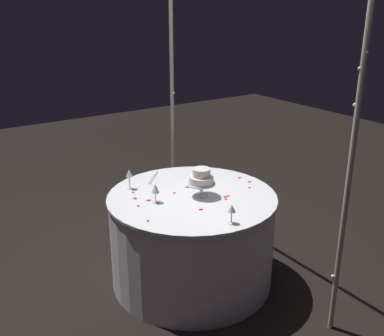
# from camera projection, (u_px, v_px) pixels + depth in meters

# --- Properties ---
(ground_plane) EXTENTS (12.00, 12.00, 0.00)m
(ground_plane) POSITION_uv_depth(u_px,v_px,m) (192.00, 279.00, 3.85)
(ground_plane) COLOR black
(decorative_arch) EXTENTS (2.18, 0.05, 2.30)m
(decorative_arch) POSITION_uv_depth(u_px,v_px,m) (243.00, 96.00, 3.59)
(decorative_arch) COLOR #B7B29E
(decorative_arch) RESTS_ON ground
(main_table) EXTENTS (1.34, 1.34, 0.77)m
(main_table) POSITION_uv_depth(u_px,v_px,m) (192.00, 238.00, 3.72)
(main_table) COLOR white
(main_table) RESTS_ON ground
(tiered_cake) EXTENTS (0.22, 0.22, 0.23)m
(tiered_cake) POSITION_uv_depth(u_px,v_px,m) (201.00, 178.00, 3.53)
(tiered_cake) COLOR silver
(tiered_cake) RESTS_ON main_table
(wine_glass_0) EXTENTS (0.06, 0.06, 0.17)m
(wine_glass_0) POSITION_uv_depth(u_px,v_px,m) (129.00, 174.00, 3.68)
(wine_glass_0) COLOR silver
(wine_glass_0) RESTS_ON main_table
(wine_glass_1) EXTENTS (0.06, 0.06, 0.14)m
(wine_glass_1) POSITION_uv_depth(u_px,v_px,m) (232.00, 210.00, 3.10)
(wine_glass_1) COLOR silver
(wine_glass_1) RESTS_ON main_table
(wine_glass_2) EXTENTS (0.06, 0.06, 0.15)m
(wine_glass_2) POSITION_uv_depth(u_px,v_px,m) (155.00, 189.00, 3.43)
(wine_glass_2) COLOR silver
(wine_glass_2) RESTS_ON main_table
(cake_knife) EXTENTS (0.23, 0.21, 0.01)m
(cake_knife) POSITION_uv_depth(u_px,v_px,m) (153.00, 177.00, 3.96)
(cake_knife) COLOR silver
(cake_knife) RESTS_ON main_table
(rose_petal_0) EXTENTS (0.04, 0.03, 0.00)m
(rose_petal_0) POSITION_uv_depth(u_px,v_px,m) (228.00, 196.00, 3.57)
(rose_petal_0) COLOR red
(rose_petal_0) RESTS_ON main_table
(rose_petal_1) EXTENTS (0.04, 0.03, 0.00)m
(rose_petal_1) POSITION_uv_depth(u_px,v_px,m) (133.00, 192.00, 3.64)
(rose_petal_1) COLOR red
(rose_petal_1) RESTS_ON main_table
(rose_petal_2) EXTENTS (0.03, 0.04, 0.00)m
(rose_petal_2) POSITION_uv_depth(u_px,v_px,m) (201.00, 209.00, 3.34)
(rose_petal_2) COLOR red
(rose_petal_2) RESTS_ON main_table
(rose_petal_3) EXTENTS (0.03, 0.02, 0.00)m
(rose_petal_3) POSITION_uv_depth(u_px,v_px,m) (225.00, 197.00, 3.55)
(rose_petal_3) COLOR red
(rose_petal_3) RESTS_ON main_table
(rose_petal_4) EXTENTS (0.04, 0.04, 0.00)m
(rose_petal_4) POSITION_uv_depth(u_px,v_px,m) (203.00, 180.00, 3.88)
(rose_petal_4) COLOR red
(rose_petal_4) RESTS_ON main_table
(rose_petal_5) EXTENTS (0.03, 0.03, 0.00)m
(rose_petal_5) POSITION_uv_depth(u_px,v_px,m) (138.00, 206.00, 3.40)
(rose_petal_5) COLOR red
(rose_petal_5) RESTS_ON main_table
(rose_petal_6) EXTENTS (0.04, 0.03, 0.00)m
(rose_petal_6) POSITION_uv_depth(u_px,v_px,m) (187.00, 187.00, 3.74)
(rose_petal_6) COLOR red
(rose_petal_6) RESTS_ON main_table
(rose_petal_7) EXTENTS (0.03, 0.04, 0.00)m
(rose_petal_7) POSITION_uv_depth(u_px,v_px,m) (250.00, 182.00, 3.85)
(rose_petal_7) COLOR red
(rose_petal_7) RESTS_ON main_table
(rose_petal_8) EXTENTS (0.03, 0.03, 0.00)m
(rose_petal_8) POSITION_uv_depth(u_px,v_px,m) (250.00, 188.00, 3.73)
(rose_petal_8) COLOR red
(rose_petal_8) RESTS_ON main_table
(rose_petal_9) EXTENTS (0.03, 0.03, 0.00)m
(rose_petal_9) POSITION_uv_depth(u_px,v_px,m) (148.00, 221.00, 3.16)
(rose_petal_9) COLOR red
(rose_petal_9) RESTS_ON main_table
(rose_petal_10) EXTENTS (0.04, 0.04, 0.00)m
(rose_petal_10) POSITION_uv_depth(u_px,v_px,m) (149.00, 200.00, 3.49)
(rose_petal_10) COLOR red
(rose_petal_10) RESTS_ON main_table
(rose_petal_11) EXTENTS (0.03, 0.04, 0.00)m
(rose_petal_11) POSITION_uv_depth(u_px,v_px,m) (239.00, 178.00, 3.94)
(rose_petal_11) COLOR red
(rose_petal_11) RESTS_ON main_table
(rose_petal_12) EXTENTS (0.04, 0.03, 0.00)m
(rose_petal_12) POSITION_uv_depth(u_px,v_px,m) (135.00, 198.00, 3.53)
(rose_petal_12) COLOR red
(rose_petal_12) RESTS_ON main_table
(rose_petal_13) EXTENTS (0.03, 0.03, 0.00)m
(rose_petal_13) POSITION_uv_depth(u_px,v_px,m) (226.00, 199.00, 3.52)
(rose_petal_13) COLOR red
(rose_petal_13) RESTS_ON main_table
(rose_petal_14) EXTENTS (0.02, 0.03, 0.00)m
(rose_petal_14) POSITION_uv_depth(u_px,v_px,m) (174.00, 193.00, 3.63)
(rose_petal_14) COLOR red
(rose_petal_14) RESTS_ON main_table
(rose_petal_15) EXTENTS (0.04, 0.04, 0.00)m
(rose_petal_15) POSITION_uv_depth(u_px,v_px,m) (207.00, 179.00, 3.93)
(rose_petal_15) COLOR red
(rose_petal_15) RESTS_ON main_table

